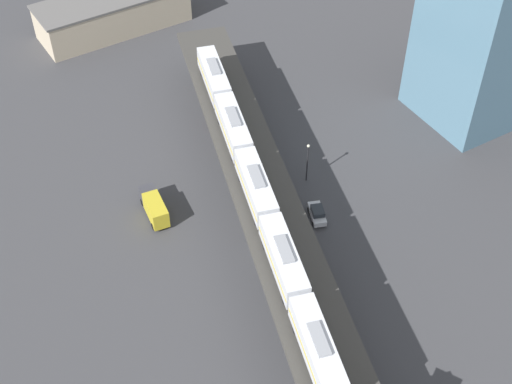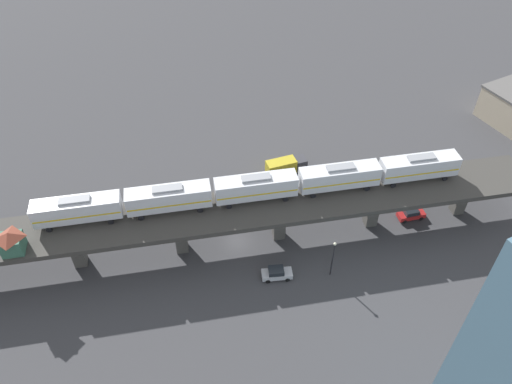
# 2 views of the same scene
# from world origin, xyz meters

# --- Properties ---
(ground_plane) EXTENTS (400.00, 400.00, 0.00)m
(ground_plane) POSITION_xyz_m (0.00, 0.00, 0.00)
(ground_plane) COLOR #38383A
(elevated_viaduct) EXTENTS (32.63, 90.91, 7.17)m
(elevated_viaduct) POSITION_xyz_m (-0.04, -0.16, 6.17)
(elevated_viaduct) COLOR #393733
(elevated_viaduct) RESTS_ON ground
(subway_train) EXTENTS (19.34, 60.89, 4.45)m
(subway_train) POSITION_xyz_m (-0.50, 3.45, 9.71)
(subway_train) COLOR silver
(subway_train) RESTS_ON elevated_viaduct
(signal_hut) EXTENTS (3.96, 3.96, 3.40)m
(signal_hut) POSITION_xyz_m (-5.78, -29.89, 8.97)
(signal_hut) COLOR #33604C
(signal_hut) RESTS_ON elevated_viaduct
(street_car_red) EXTENTS (2.69, 4.68, 1.89)m
(street_car_red) POSITION_xyz_m (7.68, 27.36, 0.94)
(street_car_red) COLOR #AD1E1E
(street_car_red) RESTS_ON ground
(street_car_silver) EXTENTS (3.20, 4.75, 1.89)m
(street_car_silver) POSITION_xyz_m (8.79, 2.26, 0.94)
(street_car_silver) COLOR #B7BABF
(street_car_silver) RESTS_ON ground
(delivery_truck) EXTENTS (3.06, 7.41, 3.20)m
(delivery_truck) POSITION_xyz_m (-10.77, 14.27, 1.76)
(delivery_truck) COLOR #333338
(delivery_truck) RESTS_ON ground
(street_lamp) EXTENTS (0.44, 0.44, 6.94)m
(street_lamp) POSITION_xyz_m (11.74, 9.54, 4.11)
(street_lamp) COLOR black
(street_lamp) RESTS_ON ground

